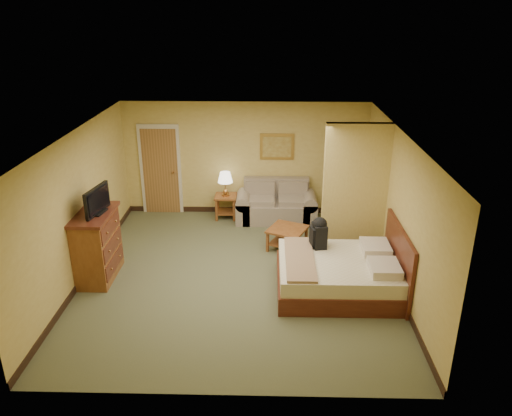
{
  "coord_description": "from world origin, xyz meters",
  "views": [
    {
      "loc": [
        0.52,
        -7.9,
        4.53
      ],
      "look_at": [
        0.3,
        0.6,
        1.08
      ],
      "focal_mm": 35.0,
      "sensor_mm": 36.0,
      "label": 1
    }
  ],
  "objects_px": {
    "coffee_table": "(287,234)",
    "bed": "(343,274)",
    "loveseat": "(276,207)",
    "dresser": "(97,245)"
  },
  "relations": [
    {
      "from": "dresser",
      "to": "bed",
      "type": "xyz_separation_m",
      "value": [
        4.29,
        -0.34,
        -0.31
      ]
    },
    {
      "from": "loveseat",
      "to": "bed",
      "type": "height_order",
      "value": "bed"
    },
    {
      "from": "coffee_table",
      "to": "bed",
      "type": "distance_m",
      "value": 1.8
    },
    {
      "from": "loveseat",
      "to": "dresser",
      "type": "distance_m",
      "value": 4.18
    },
    {
      "from": "dresser",
      "to": "bed",
      "type": "distance_m",
      "value": 4.32
    },
    {
      "from": "loveseat",
      "to": "bed",
      "type": "relative_size",
      "value": 0.85
    },
    {
      "from": "coffee_table",
      "to": "dresser",
      "type": "distance_m",
      "value": 3.61
    },
    {
      "from": "dresser",
      "to": "bed",
      "type": "bearing_deg",
      "value": -4.5
    },
    {
      "from": "coffee_table",
      "to": "dresser",
      "type": "xyz_separation_m",
      "value": [
        -3.39,
        -1.21,
        0.31
      ]
    },
    {
      "from": "loveseat",
      "to": "coffee_table",
      "type": "height_order",
      "value": "loveseat"
    }
  ]
}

